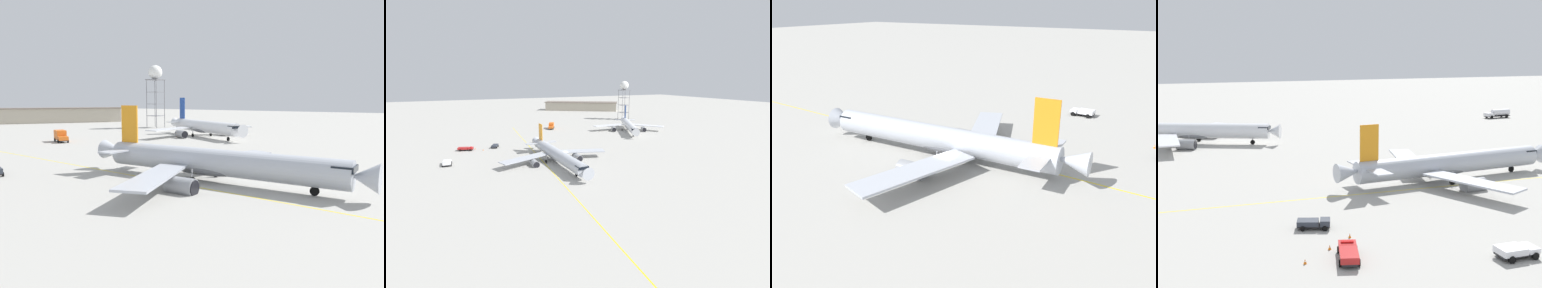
% 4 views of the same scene
% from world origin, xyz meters
% --- Properties ---
extents(ground_plane, '(600.00, 600.00, 0.00)m').
position_xyz_m(ground_plane, '(0.00, 0.00, 0.00)').
color(ground_plane, '#ADAAA3').
extents(airliner_main, '(41.71, 35.94, 10.75)m').
position_xyz_m(airliner_main, '(-3.41, 3.89, 2.61)').
color(airliner_main, '#B2B7C1').
rests_on(airliner_main, ground_plane).
extents(airliner_secondary, '(36.70, 33.29, 11.90)m').
position_xyz_m(airliner_secondary, '(32.57, -48.40, 2.98)').
color(airliner_secondary, white).
rests_on(airliner_secondary, ground_plane).
extents(baggage_truck_truck, '(4.48, 3.25, 1.22)m').
position_xyz_m(baggage_truck_truck, '(25.57, 19.00, 0.72)').
color(baggage_truck_truck, '#232326').
rests_on(baggage_truck_truck, ground_plane).
extents(fuel_tanker_truck, '(9.16, 3.09, 2.87)m').
position_xyz_m(fuel_tanker_truck, '(-65.12, -61.97, 1.57)').
color(fuel_tanker_truck, '#232326').
rests_on(fuel_tanker_truck, ground_plane).
extents(ops_pickup_truck, '(3.51, 5.74, 1.41)m').
position_xyz_m(ops_pickup_truck, '(25.23, 29.66, 0.81)').
color(ops_pickup_truck, '#232326').
rests_on(ops_pickup_truck, ground_plane).
extents(pushback_tug_truck, '(4.50, 2.78, 1.30)m').
position_xyz_m(pushback_tug_truck, '(8.47, 35.81, 0.80)').
color(pushback_tug_truck, '#232326').
rests_on(pushback_tug_truck, ground_plane).
extents(taxiway_centreline, '(133.94, 7.99, 0.01)m').
position_xyz_m(taxiway_centreline, '(0.82, 7.47, 0.00)').
color(taxiway_centreline, yellow).
rests_on(taxiway_centreline, ground_plane).
extents(safety_cone_near, '(0.36, 0.36, 0.55)m').
position_xyz_m(safety_cone_near, '(22.66, 23.67, 0.28)').
color(safety_cone_near, orange).
rests_on(safety_cone_near, ground_plane).
extents(safety_cone_mid, '(0.36, 0.36, 0.55)m').
position_xyz_m(safety_cone_mid, '(26.10, 26.23, 0.28)').
color(safety_cone_mid, orange).
rests_on(safety_cone_mid, ground_plane).
extents(safety_cone_far, '(0.36, 0.36, 0.55)m').
position_xyz_m(safety_cone_far, '(29.79, 28.98, 0.28)').
color(safety_cone_far, orange).
rests_on(safety_cone_far, ground_plane).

